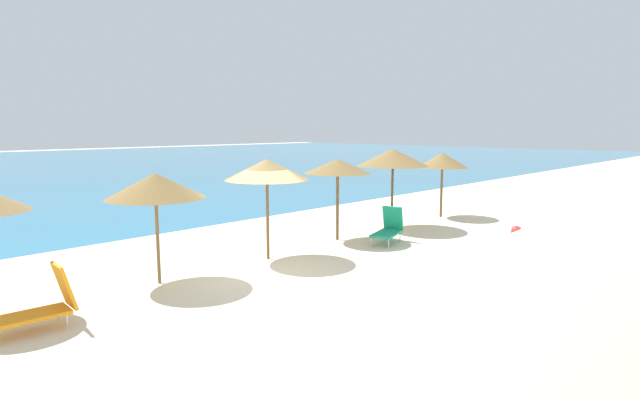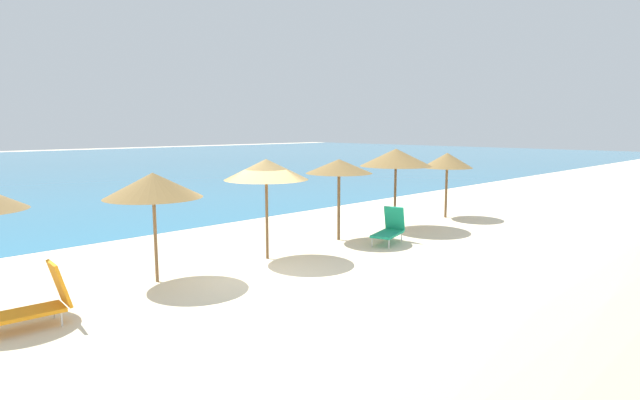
# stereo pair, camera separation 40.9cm
# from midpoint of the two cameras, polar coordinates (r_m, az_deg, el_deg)

# --- Properties ---
(ground_plane) EXTENTS (160.00, 160.00, 0.00)m
(ground_plane) POSITION_cam_midpoint_polar(r_m,az_deg,el_deg) (13.35, -5.61, -7.84)
(ground_plane) COLOR beige
(dune_ridge) EXTENTS (41.65, 6.58, 2.44)m
(dune_ridge) POSITION_cam_midpoint_polar(r_m,az_deg,el_deg) (8.44, 31.46, -9.88)
(dune_ridge) COLOR beige
(dune_ridge) RESTS_ON ground_plane
(beach_umbrella_2) EXTENTS (2.26, 2.26, 2.60)m
(beach_umbrella_2) POSITION_cam_midpoint_polar(r_m,az_deg,el_deg) (12.54, -16.99, 1.54)
(beach_umbrella_2) COLOR brown
(beach_umbrella_2) RESTS_ON ground_plane
(beach_umbrella_3) EXTENTS (2.31, 2.31, 2.78)m
(beach_umbrella_3) POSITION_cam_midpoint_polar(r_m,az_deg,el_deg) (14.20, -5.12, 3.35)
(beach_umbrella_3) COLOR brown
(beach_umbrella_3) RESTS_ON ground_plane
(beach_umbrella_4) EXTENTS (2.15, 2.15, 2.63)m
(beach_umbrella_4) POSITION_cam_midpoint_polar(r_m,az_deg,el_deg) (16.59, 2.80, 3.69)
(beach_umbrella_4) COLOR brown
(beach_umbrella_4) RESTS_ON ground_plane
(beach_umbrella_5) EXTENTS (2.57, 2.57, 2.88)m
(beach_umbrella_5) POSITION_cam_midpoint_polar(r_m,az_deg,el_deg) (18.73, 8.96, 4.63)
(beach_umbrella_5) COLOR brown
(beach_umbrella_5) RESTS_ON ground_plane
(beach_umbrella_6) EXTENTS (2.02, 2.02, 2.62)m
(beach_umbrella_6) POSITION_cam_midpoint_polar(r_m,az_deg,el_deg) (21.47, 14.35, 4.22)
(beach_umbrella_6) COLOR brown
(beach_umbrella_6) RESTS_ON ground_plane
(lounge_chair_0) EXTENTS (1.53, 1.02, 1.12)m
(lounge_chair_0) POSITION_cam_midpoint_polar(r_m,az_deg,el_deg) (16.55, 8.37, -3.14)
(lounge_chair_0) COLOR #199972
(lounge_chair_0) RESTS_ON ground_plane
(lounge_chair_1) EXTENTS (1.57, 0.74, 1.17)m
(lounge_chair_1) POSITION_cam_midpoint_polar(r_m,az_deg,el_deg) (10.86, -27.96, -10.04)
(lounge_chair_1) COLOR orange
(lounge_chair_1) RESTS_ON ground_plane
(beach_ball) EXTENTS (0.36, 0.36, 0.36)m
(beach_ball) POSITION_cam_midpoint_polar(r_m,az_deg,el_deg) (18.55, 21.73, -3.30)
(beach_ball) COLOR red
(beach_ball) RESTS_ON ground_plane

